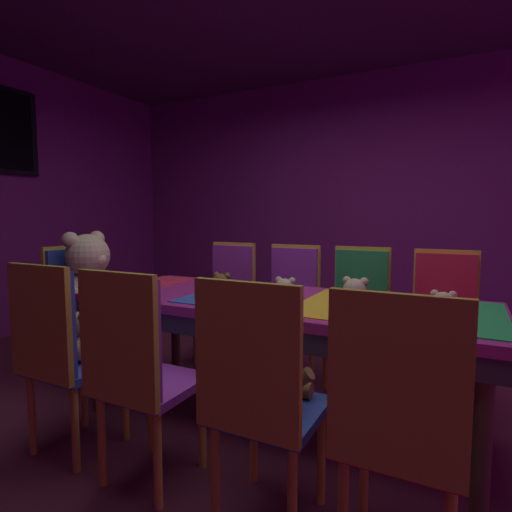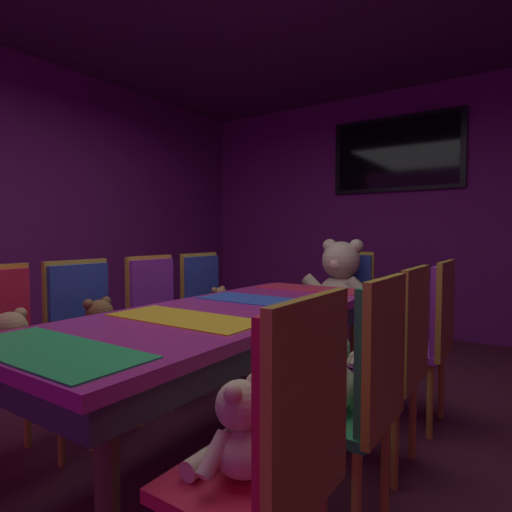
# 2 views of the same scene
# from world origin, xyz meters

# --- Properties ---
(ground_plane) EXTENTS (7.90, 7.90, 0.00)m
(ground_plane) POSITION_xyz_m (0.00, 0.00, 0.00)
(ground_plane) COLOR #591E33
(wall_back) EXTENTS (5.20, 0.12, 2.80)m
(wall_back) POSITION_xyz_m (0.00, 3.20, 1.40)
(wall_back) COLOR #721E72
(wall_back) RESTS_ON ground_plane
(banquet_table) EXTENTS (0.90, 2.33, 0.75)m
(banquet_table) POSITION_xyz_m (0.00, -0.00, 0.65)
(banquet_table) COLOR #B22D8C
(banquet_table) RESTS_ON ground_plane
(teddy_left_0) EXTENTS (0.26, 0.34, 0.32)m
(teddy_left_0) POSITION_xyz_m (-0.68, -0.79, 0.60)
(teddy_left_0) COLOR tan
(teddy_left_0) RESTS_ON chair_left_0
(chair_left_1) EXTENTS (0.42, 0.41, 0.98)m
(chair_left_1) POSITION_xyz_m (-0.84, -0.29, 0.60)
(chair_left_1) COLOR #2D47B2
(chair_left_1) RESTS_ON ground_plane
(teddy_left_1) EXTENTS (0.26, 0.33, 0.31)m
(teddy_left_1) POSITION_xyz_m (-0.69, -0.29, 0.59)
(teddy_left_1) COLOR brown
(teddy_left_1) RESTS_ON chair_left_1
(chair_left_2) EXTENTS (0.42, 0.41, 0.98)m
(chair_left_2) POSITION_xyz_m (-0.86, 0.29, 0.60)
(chair_left_2) COLOR purple
(chair_left_2) RESTS_ON ground_plane
(chair_left_3) EXTENTS (0.42, 0.41, 0.98)m
(chair_left_3) POSITION_xyz_m (-0.84, 0.80, 0.60)
(chair_left_3) COLOR #2D47B2
(chair_left_3) RESTS_ON ground_plane
(teddy_left_3) EXTENTS (0.22, 0.28, 0.27)m
(teddy_left_3) POSITION_xyz_m (-0.70, 0.80, 0.57)
(teddy_left_3) COLOR #9E7247
(teddy_left_3) RESTS_ON chair_left_3
(chair_right_0) EXTENTS (0.42, 0.41, 0.98)m
(chair_right_0) POSITION_xyz_m (0.83, -0.84, 0.60)
(chair_right_0) COLOR red
(chair_right_0) RESTS_ON ground_plane
(teddy_right_0) EXTENTS (0.23, 0.30, 0.28)m
(teddy_right_0) POSITION_xyz_m (0.69, -0.84, 0.58)
(teddy_right_0) COLOR beige
(teddy_right_0) RESTS_ON chair_right_0
(chair_right_1) EXTENTS (0.42, 0.41, 0.98)m
(chair_right_1) POSITION_xyz_m (0.85, -0.27, 0.60)
(chair_right_1) COLOR #268C4C
(chair_right_1) RESTS_ON ground_plane
(teddy_right_1) EXTENTS (0.27, 0.35, 0.33)m
(teddy_right_1) POSITION_xyz_m (0.70, -0.27, 0.60)
(teddy_right_1) COLOR beige
(teddy_right_1) RESTS_ON chair_right_1
(chair_right_2) EXTENTS (0.42, 0.41, 0.98)m
(chair_right_2) POSITION_xyz_m (0.83, 0.25, 0.60)
(chair_right_2) COLOR purple
(chair_right_2) RESTS_ON ground_plane
(teddy_right_2) EXTENTS (0.24, 0.31, 0.29)m
(teddy_right_2) POSITION_xyz_m (0.69, 0.25, 0.58)
(teddy_right_2) COLOR beige
(teddy_right_2) RESTS_ON chair_right_2
(chair_right_3) EXTENTS (0.42, 0.41, 0.98)m
(chair_right_3) POSITION_xyz_m (0.86, 0.84, 0.60)
(chair_right_3) COLOR purple
(chair_right_3) RESTS_ON ground_plane
(teddy_right_3) EXTENTS (0.24, 0.31, 0.29)m
(teddy_right_3) POSITION_xyz_m (0.72, 0.84, 0.58)
(teddy_right_3) COLOR brown
(teddy_right_3) RESTS_ON chair_right_3
(throne_chair) EXTENTS (0.41, 0.42, 0.98)m
(throne_chair) POSITION_xyz_m (0.00, 1.71, 0.60)
(throne_chair) COLOR #2D47B2
(throne_chair) RESTS_ON ground_plane
(king_teddy_bear) EXTENTS (0.68, 0.52, 0.64)m
(king_teddy_bear) POSITION_xyz_m (0.00, 1.54, 0.73)
(king_teddy_bear) COLOR beige
(king_teddy_bear) RESTS_ON throne_chair
(wall_tv) EXTENTS (1.45, 0.06, 0.84)m
(wall_tv) POSITION_xyz_m (0.00, 3.11, 2.05)
(wall_tv) COLOR black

